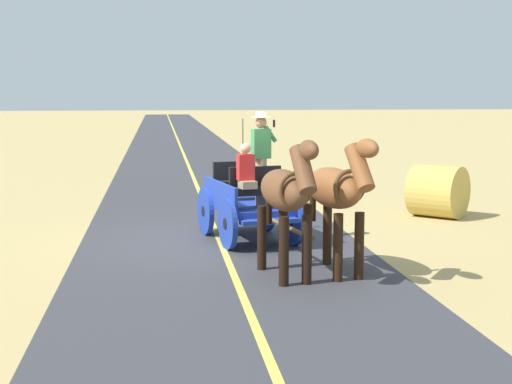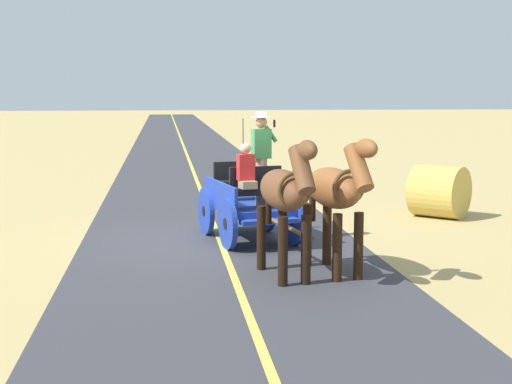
% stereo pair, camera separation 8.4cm
% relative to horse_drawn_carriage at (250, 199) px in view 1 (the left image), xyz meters
% --- Properties ---
extents(ground_plane, '(200.00, 200.00, 0.00)m').
position_rel_horse_drawn_carriage_xyz_m(ground_plane, '(0.59, 0.03, -0.82)').
color(ground_plane, tan).
extents(road_surface, '(5.32, 160.00, 0.01)m').
position_rel_horse_drawn_carriage_xyz_m(road_surface, '(0.59, 0.03, -0.81)').
color(road_surface, '#38383D').
rests_on(road_surface, ground).
extents(road_centre_stripe, '(0.12, 160.00, 0.00)m').
position_rel_horse_drawn_carriage_xyz_m(road_centre_stripe, '(0.59, 0.03, -0.81)').
color(road_centre_stripe, '#DBCC4C').
rests_on(road_centre_stripe, road_surface).
extents(horse_drawn_carriage, '(1.88, 4.51, 2.50)m').
position_rel_horse_drawn_carriage_xyz_m(horse_drawn_carriage, '(0.00, 0.00, 0.00)').
color(horse_drawn_carriage, '#1E3899').
rests_on(horse_drawn_carriage, ground).
extents(horse_near_side, '(0.91, 2.15, 2.21)m').
position_rel_horse_drawn_carriage_xyz_m(horse_near_side, '(-1.02, 2.88, 0.51)').
color(horse_near_side, brown).
rests_on(horse_near_side, ground).
extents(horse_off_side, '(0.81, 2.15, 2.21)m').
position_rel_horse_drawn_carriage_xyz_m(horse_off_side, '(-0.19, 3.05, 0.51)').
color(horse_off_side, brown).
rests_on(horse_off_side, ground).
extents(hay_bale, '(1.63, 1.63, 1.20)m').
position_rel_horse_drawn_carriage_xyz_m(hay_bale, '(-4.63, -2.14, -0.22)').
color(hay_bale, gold).
rests_on(hay_bale, ground).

